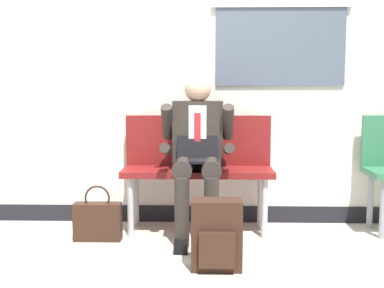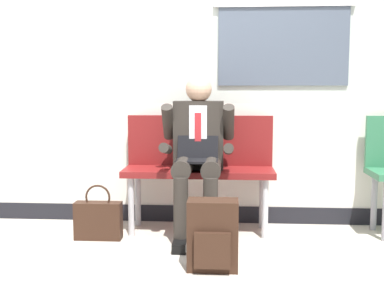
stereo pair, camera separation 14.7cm
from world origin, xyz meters
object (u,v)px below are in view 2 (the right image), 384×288
backpack (213,236)px  handbag (98,220)px  bench_with_person (199,162)px  person_seated (198,151)px

backpack → handbag: backpack is taller
bench_with_person → backpack: bench_with_person is taller
bench_with_person → backpack: bearing=-81.5°
person_seated → handbag: size_ratio=2.94×
bench_with_person → backpack: size_ratio=2.65×
bench_with_person → person_seated: 0.23m
bench_with_person → person_seated: (-0.00, -0.20, 0.12)m
bench_with_person → person_seated: size_ratio=0.96×
handbag → backpack: bearing=-32.9°
bench_with_person → backpack: (0.14, -0.92, -0.35)m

